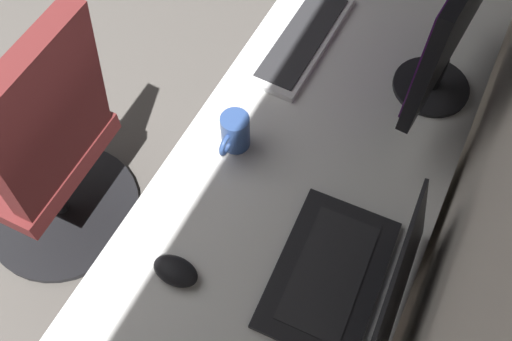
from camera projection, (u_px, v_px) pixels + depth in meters
desk at (275, 241)px, 1.28m from camera, size 2.01×0.64×0.73m
drawer_pedestal at (318, 211)px, 1.67m from camera, size 0.40×0.51×0.69m
monitor_primary at (461, 14)px, 1.21m from camera, size 0.51×0.20×0.45m
laptop_leftmost at (355, 276)px, 1.11m from camera, size 0.36×0.29×0.22m
keyboard_main at (303, 39)px, 1.50m from camera, size 0.42×0.15×0.02m
mouse_main at (176, 271)px, 1.15m from camera, size 0.06×0.10×0.03m
coffee_mug at (235, 132)px, 1.29m from camera, size 0.11×0.07×0.10m
office_chair at (42, 159)px, 1.64m from camera, size 0.56×0.56×0.97m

